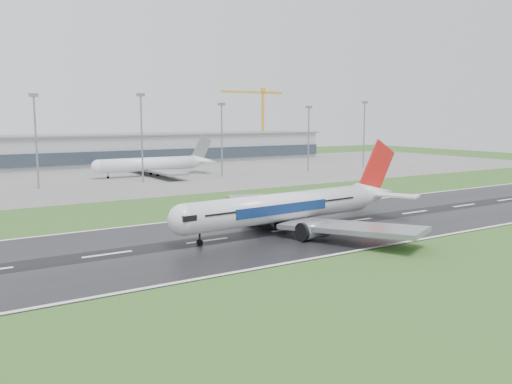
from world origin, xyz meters
TOP-DOWN VIEW (x-y plane):
  - ground at (0.00, 0.00)m, footprint 520.00×520.00m
  - runway at (0.00, 0.00)m, footprint 400.00×45.00m
  - apron at (0.00, 125.00)m, footprint 400.00×130.00m
  - terminal at (0.00, 185.00)m, footprint 240.00×36.00m
  - main_airliner at (-18.64, -1.04)m, footprint 65.46×62.74m
  - parked_airliner at (-5.41, 118.45)m, footprint 54.87×51.16m
  - tower_crane at (102.28, 200.00)m, footprint 44.05×4.48m
  - floodmast_1 at (-54.01, 100.00)m, footprint 0.64×0.64m
  - floodmast_2 at (-16.61, 100.00)m, footprint 0.64×0.64m
  - floodmast_3 at (17.61, 100.00)m, footprint 0.64×0.64m
  - floodmast_4 at (62.48, 100.00)m, footprint 0.64×0.64m
  - floodmast_5 at (96.71, 100.00)m, footprint 0.64×0.64m

SIDE VIEW (x-z plane):
  - ground at x=0.00m, z-range 0.00..0.00m
  - apron at x=0.00m, z-range 0.00..0.08m
  - runway at x=0.00m, z-range 0.00..0.10m
  - terminal at x=0.00m, z-range 0.00..15.00m
  - parked_airliner at x=-5.41m, z-range 0.08..16.01m
  - main_airliner at x=-18.64m, z-range 0.10..18.27m
  - floodmast_4 at x=62.48m, z-range 0.00..28.43m
  - floodmast_3 at x=17.61m, z-range 0.00..29.19m
  - floodmast_5 at x=96.71m, z-range 0.00..31.14m
  - floodmast_1 at x=-54.01m, z-range 0.00..31.25m
  - floodmast_2 at x=-16.61m, z-range 0.00..32.15m
  - tower_crane at x=102.28m, z-range 0.00..43.49m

